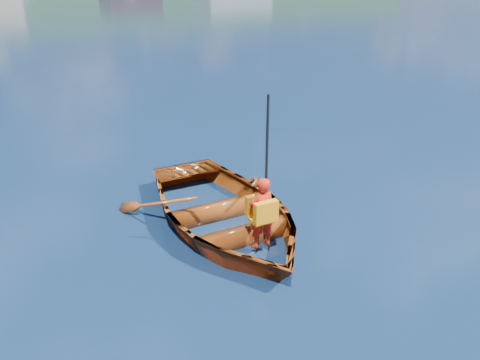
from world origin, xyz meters
TOP-DOWN VIEW (x-y plane):
  - ground at (0.00, 0.00)m, footprint 600.00×600.00m
  - rowboat at (-0.65, 0.46)m, footprint 2.80×3.86m
  - child_paddler at (-0.52, -0.44)m, footprint 0.39×0.34m

SIDE VIEW (x-z plane):
  - ground at x=0.00m, z-range 0.00..0.00m
  - rowboat at x=-0.65m, z-range -0.15..0.64m
  - child_paddler at x=-0.52m, z-range -0.41..1.70m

